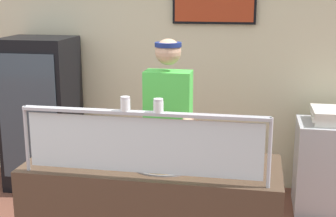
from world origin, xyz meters
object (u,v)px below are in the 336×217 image
Objects in this scene: pizza_tray at (165,162)px; pizza_server at (166,160)px; worker_figure at (169,130)px; parmesan_shaker at (125,105)px; drink_fridge at (41,114)px; pizza_box_stack at (336,116)px; pepper_flake_shaker at (158,106)px.

pizza_server is at bearing -64.34° from pizza_tray.
pizza_tray is 0.65m from worker_figure.
parmesan_shaker is at bearing -96.15° from worker_figure.
worker_figure is 1.07× the size of drink_fridge.
pizza_box_stack is at bearing -0.82° from drink_fridge.
pizza_box_stack is at bearing 50.08° from parmesan_shaker.
drink_fridge is (-1.59, 0.97, -0.18)m from worker_figure.
pizza_server is 3.06× the size of parmesan_shaker.
drink_fridge reaches higher than pepper_flake_shaker.
pizza_box_stack is (1.35, 1.86, -0.48)m from pepper_flake_shaker.
parmesan_shaker is 0.05× the size of worker_figure.
parmesan_shaker is at bearing -124.49° from pizza_tray.
parmesan_shaker reaches higher than pizza_tray.
parmesan_shaker is at bearing -51.93° from drink_fridge.
pepper_flake_shaker is at bearing -90.84° from pizza_server.
pizza_tray is 1.75× the size of pizza_server.
pepper_flake_shaker is (0.02, -0.29, 0.47)m from pizza_tray.
pizza_tray is 0.55m from pepper_flake_shaker.
worker_figure is at bearing 98.47° from pizza_tray.
drink_fridge is at bearing 131.81° from pepper_flake_shaker.
pizza_box_stack reaches higher than pizza_server.
pepper_flake_shaker is at bearing -48.19° from drink_fridge.
pizza_box_stack is at bearing 32.55° from worker_figure.
drink_fridge reaches higher than pizza_server.
pizza_server is 0.60× the size of pizza_box_stack.
pizza_server is at bearing -130.26° from pizza_box_stack.
pizza_tray is at bearing -43.80° from drink_fridge.
parmesan_shaker is (-0.21, -0.27, 0.45)m from pizza_server.
worker_figure reaches higher than pizza_tray.
worker_figure is 3.76× the size of pizza_box_stack.
worker_figure is at bearing -31.44° from drink_fridge.
worker_figure is at bearing 83.85° from parmesan_shaker.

